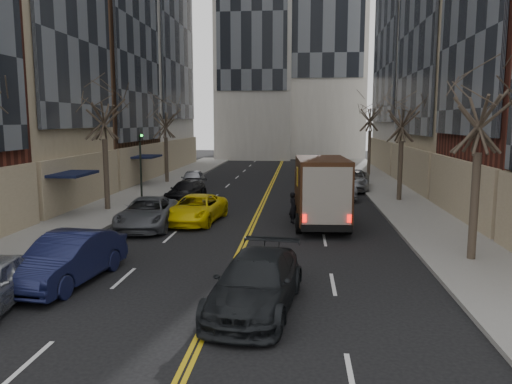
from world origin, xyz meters
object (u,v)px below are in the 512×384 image
taxi (196,209)px  pedestrian (293,208)px  observer_sedan (256,283)px  ups_truck (321,192)px

taxi → pedestrian: (5.03, 0.15, 0.11)m
observer_sedan → pedestrian: (0.83, 11.89, 0.05)m
ups_truck → pedestrian: bearing=157.6°
ups_truck → pedestrian: size_ratio=3.95×
observer_sedan → taxi: size_ratio=1.09×
observer_sedan → taxi: bearing=116.9°
ups_truck → observer_sedan: bearing=-104.2°
pedestrian → taxi: bearing=67.8°
taxi → pedestrian: bearing=7.5°
taxi → pedestrian: size_ratio=3.12×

